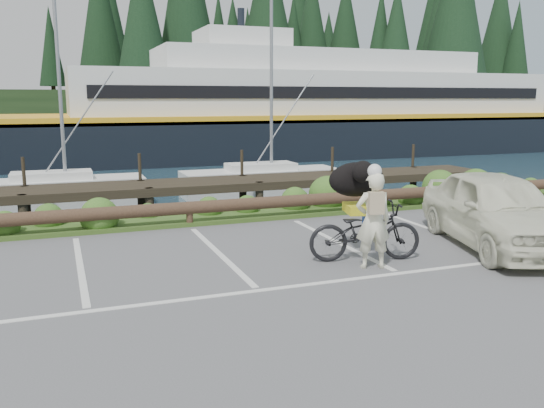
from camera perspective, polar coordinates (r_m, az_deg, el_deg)
The scene contains 8 objects.
ground at distance 9.59m, azimuth -2.11°, elevation -7.87°, with size 72.00×72.00×0.00m, color #525254.
harbor_backdrop at distance 87.23m, azimuth -18.56°, elevation 7.91°, with size 170.00×160.00×30.00m.
vegetation_strip at distance 14.54m, azimuth -8.74°, elevation -1.44°, with size 34.00×1.60×0.10m, color #3D5B21.
log_rail at distance 13.88m, azimuth -8.14°, elevation -2.20°, with size 32.00×0.30×0.60m, color #443021, non-canonical shape.
bicycle at distance 10.91m, azimuth 9.18°, elevation -2.72°, with size 0.74×2.11×1.11m, color black.
cyclist at distance 10.38m, azimuth 9.98°, elevation -1.64°, with size 0.63×0.42×1.74m, color #EFEECA.
dog at distance 11.39m, azimuth 8.39°, elevation 2.43°, with size 1.18×0.57×0.68m, color black.
parked_car at distance 12.60m, azimuth 21.39°, elevation -0.51°, with size 1.83×4.56×1.55m, color silver.
Camera 1 is at (-2.86, -8.65, 3.01)m, focal length 38.00 mm.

